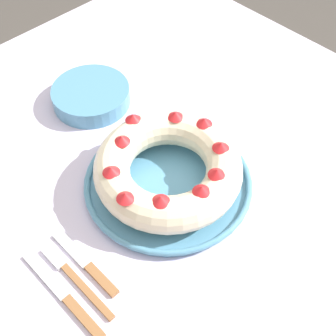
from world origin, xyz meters
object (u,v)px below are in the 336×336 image
(cake_knife, at_px, (89,267))
(side_bowl, at_px, (91,96))
(serving_dish, at_px, (168,183))
(serving_knife, at_px, (68,299))
(bundt_cake, at_px, (168,168))
(fork, at_px, (73,276))

(cake_knife, xyz_separation_m, side_bowl, (0.27, 0.33, 0.02))
(serving_dish, relative_size, serving_knife, 1.58)
(bundt_cake, distance_m, cake_knife, 0.23)
(serving_knife, distance_m, side_bowl, 0.48)
(serving_dish, bearing_deg, fork, -174.04)
(serving_knife, relative_size, cake_knife, 1.26)
(cake_knife, bearing_deg, bundt_cake, 1.83)
(serving_dish, bearing_deg, serving_knife, -169.07)
(serving_knife, bearing_deg, fork, 45.42)
(serving_knife, height_order, side_bowl, side_bowl)
(bundt_cake, relative_size, cake_knife, 1.70)
(fork, bearing_deg, cake_knife, -15.24)
(serving_knife, xyz_separation_m, side_bowl, (0.33, 0.35, 0.02))
(bundt_cake, height_order, serving_knife, bundt_cake)
(cake_knife, relative_size, side_bowl, 0.94)
(bundt_cake, xyz_separation_m, serving_knife, (-0.28, -0.05, -0.05))
(fork, bearing_deg, serving_dish, 1.69)
(serving_knife, distance_m, cake_knife, 0.07)
(serving_dish, distance_m, bundt_cake, 0.05)
(serving_dish, bearing_deg, side_bowl, 81.57)
(bundt_cake, xyz_separation_m, cake_knife, (-0.22, -0.03, -0.05))
(serving_dish, xyz_separation_m, fork, (-0.25, -0.03, -0.01))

